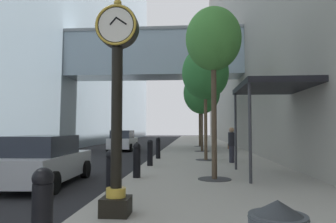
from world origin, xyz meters
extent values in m
plane|color=black|center=(0.00, 27.00, 0.00)|extent=(110.00, 110.00, 0.00)
cube|color=#9E998E|center=(3.23, 30.00, 0.07)|extent=(6.46, 80.00, 0.14)
cube|color=#93A8B7|center=(-0.83, 24.92, 7.94)|extent=(15.18, 3.20, 3.61)
cube|color=gray|center=(-0.83, 24.92, 9.87)|extent=(15.18, 3.40, 0.24)
cube|color=black|center=(0.85, 5.04, 0.32)|extent=(0.55, 0.55, 0.35)
cylinder|color=gold|center=(0.85, 5.04, 0.58)|extent=(0.39, 0.38, 0.18)
cylinder|color=black|center=(0.85, 5.04, 2.06)|extent=(0.22, 0.22, 2.77)
cylinder|color=black|center=(0.85, 5.04, 3.86)|extent=(0.84, 0.28, 0.84)
torus|color=gold|center=(0.85, 4.88, 3.86)|extent=(0.82, 0.05, 0.82)
cylinder|color=white|center=(0.85, 4.89, 3.86)|extent=(0.69, 0.01, 0.69)
cylinder|color=white|center=(0.85, 5.19, 3.86)|extent=(0.69, 0.01, 0.69)
sphere|color=gold|center=(0.85, 5.04, 4.35)|extent=(0.16, 0.16, 0.16)
cube|color=black|center=(0.80, 4.88, 3.93)|extent=(0.13, 0.01, 0.15)
cube|color=black|center=(0.96, 4.88, 3.94)|extent=(0.23, 0.01, 0.17)
cylinder|color=black|center=(0.44, 2.86, 0.63)|extent=(0.26, 0.26, 0.98)
sphere|color=black|center=(0.44, 2.86, 1.20)|extent=(0.27, 0.27, 0.27)
cylinder|color=black|center=(0.44, 6.25, 0.63)|extent=(0.26, 0.26, 0.98)
sphere|color=black|center=(0.44, 6.25, 1.20)|extent=(0.27, 0.27, 0.27)
cylinder|color=black|center=(0.44, 9.65, 0.63)|extent=(0.26, 0.26, 0.98)
sphere|color=black|center=(0.44, 9.65, 1.20)|extent=(0.27, 0.27, 0.27)
cylinder|color=black|center=(0.44, 13.05, 0.63)|extent=(0.26, 0.26, 0.98)
sphere|color=black|center=(0.44, 13.05, 1.20)|extent=(0.27, 0.27, 0.27)
cylinder|color=black|center=(0.44, 16.45, 0.63)|extent=(0.26, 0.26, 0.98)
sphere|color=black|center=(0.44, 16.45, 1.20)|extent=(0.27, 0.27, 0.27)
cylinder|color=#333335|center=(3.08, 9.48, 0.15)|extent=(1.10, 1.10, 0.02)
cylinder|color=#4C3D2D|center=(3.08, 9.48, 2.15)|extent=(0.18, 0.18, 4.03)
ellipsoid|color=#428438|center=(3.08, 9.48, 4.87)|extent=(1.88, 1.88, 2.16)
cylinder|color=#333335|center=(3.08, 15.82, 0.15)|extent=(1.10, 1.10, 0.02)
cylinder|color=brown|center=(3.08, 15.82, 2.02)|extent=(0.18, 0.18, 3.76)
ellipsoid|color=#2D7033|center=(3.08, 15.82, 4.84)|extent=(2.53, 2.53, 2.91)
cylinder|color=#333335|center=(3.08, 22.15, 0.15)|extent=(1.10, 1.10, 0.02)
cylinder|color=#4C3D2D|center=(3.08, 22.15, 1.79)|extent=(0.18, 0.18, 3.31)
ellipsoid|color=#2D7033|center=(3.08, 22.15, 4.46)|extent=(2.71, 2.71, 3.11)
cylinder|color=#333335|center=(3.08, 28.49, 0.15)|extent=(1.10, 1.10, 0.02)
cylinder|color=brown|center=(3.08, 28.49, 2.07)|extent=(0.18, 0.18, 3.87)
ellipsoid|color=#428438|center=(3.08, 28.49, 5.12)|extent=(2.96, 2.96, 3.40)
cone|color=#272A2E|center=(3.10, 1.87, 1.11)|extent=(0.53, 0.53, 0.16)
cylinder|color=#23232D|center=(4.30, 14.65, 0.55)|extent=(0.32, 0.32, 0.82)
cylinder|color=black|center=(4.30, 14.65, 1.30)|extent=(0.42, 0.42, 0.67)
sphere|color=#9E7556|center=(4.30, 14.65, 1.76)|extent=(0.25, 0.25, 0.25)
cube|color=brown|center=(4.24, 14.86, 0.92)|extent=(0.22, 0.17, 0.24)
cube|color=black|center=(5.26, 10.42, 3.34)|extent=(2.40, 3.60, 0.20)
cylinder|color=#333338|center=(4.14, 8.82, 1.74)|extent=(0.10, 0.10, 3.20)
cylinder|color=#333338|center=(4.14, 12.02, 1.74)|extent=(0.10, 0.10, 3.20)
cube|color=silver|center=(-3.34, 24.36, 0.62)|extent=(1.79, 4.01, 0.81)
cube|color=#282D38|center=(-3.34, 24.16, 1.34)|extent=(1.57, 2.25, 0.66)
cylinder|color=black|center=(-4.23, 25.72, 0.32)|extent=(0.22, 0.64, 0.64)
cylinder|color=black|center=(-2.46, 25.73, 0.32)|extent=(0.22, 0.64, 0.64)
cylinder|color=black|center=(-4.22, 23.00, 0.32)|extent=(0.22, 0.64, 0.64)
cylinder|color=black|center=(-2.45, 23.01, 0.32)|extent=(0.22, 0.64, 0.64)
cube|color=#B7BABF|center=(-2.41, 8.84, 0.60)|extent=(1.86, 4.33, 0.77)
cube|color=#282D38|center=(-2.40, 8.63, 1.28)|extent=(1.59, 2.44, 0.63)
cylinder|color=black|center=(-3.32, 10.26, 0.32)|extent=(0.24, 0.65, 0.64)
cylinder|color=black|center=(-1.60, 10.32, 0.32)|extent=(0.24, 0.65, 0.64)
cylinder|color=black|center=(-1.50, 7.42, 0.32)|extent=(0.24, 0.65, 0.64)
camera|label=1|loc=(2.34, -1.01, 1.83)|focal=33.25mm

